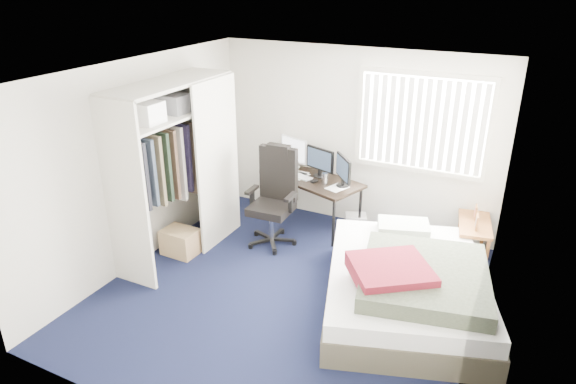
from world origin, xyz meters
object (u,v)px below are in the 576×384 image
at_px(office_chair, 274,206).
at_px(bed, 407,285).
at_px(desk, 313,175).
at_px(nightstand, 474,227).

relative_size(office_chair, bed, 0.51).
height_order(desk, office_chair, office_chair).
distance_m(desk, nightstand, 2.25).
xyz_separation_m(desk, bed, (1.75, -1.43, -0.45)).
distance_m(nightstand, bed, 1.48).
height_order(desk, nightstand, desk).
bearing_deg(office_chair, bed, -19.90).
relative_size(nightstand, bed, 0.31).
distance_m(desk, bed, 2.31).
bearing_deg(bed, nightstand, 71.07).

